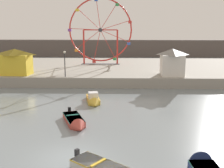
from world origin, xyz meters
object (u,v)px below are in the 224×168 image
promenade_lamp_near (65,60)px  carnival_booth_yellow_awning (15,61)px  motorboat_mustard_yellow (93,100)px  ferris_wheel_red_frame (100,31)px  carnival_booth_white_ticket (172,62)px  motorboat_faded_red (76,122)px

promenade_lamp_near → carnival_booth_yellow_awning: bearing=168.4°
motorboat_mustard_yellow → carnival_booth_yellow_awning: (-11.42, 9.30, 2.85)m
carnival_booth_yellow_awning → promenade_lamp_near: carnival_booth_yellow_awning is taller
ferris_wheel_red_frame → carnival_booth_yellow_awning: bearing=-133.6°
motorboat_mustard_yellow → promenade_lamp_near: size_ratio=1.31×
ferris_wheel_red_frame → carnival_booth_yellow_awning: ferris_wheel_red_frame is taller
carnival_booth_white_ticket → promenade_lamp_near: size_ratio=1.14×
promenade_lamp_near → motorboat_faded_red: bearing=-76.2°
ferris_wheel_red_frame → carnival_booth_white_ticket: (10.32, -11.17, -3.81)m
motorboat_faded_red → carnival_booth_yellow_awning: (-10.59, 16.01, 2.91)m
motorboat_faded_red → carnival_booth_yellow_awning: 19.41m
ferris_wheel_red_frame → promenade_lamp_near: bearing=-106.5°
motorboat_faded_red → promenade_lamp_near: size_ratio=1.30×
motorboat_faded_red → carnival_booth_yellow_awning: bearing=-167.6°
ferris_wheel_red_frame → carnival_booth_white_ticket: size_ratio=2.93×
carnival_booth_yellow_awning → promenade_lamp_near: bearing=-7.4°
motorboat_mustard_yellow → motorboat_faded_red: bearing=-17.8°
motorboat_faded_red → promenade_lamp_near: (-3.58, 14.56, 3.33)m
carnival_booth_white_ticket → promenade_lamp_near: carnival_booth_white_ticket is taller
ferris_wheel_red_frame → promenade_lamp_near: 13.75m
motorboat_faded_red → ferris_wheel_red_frame: ferris_wheel_red_frame is taller
motorboat_mustard_yellow → carnival_booth_white_ticket: (9.70, 9.45, 2.87)m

